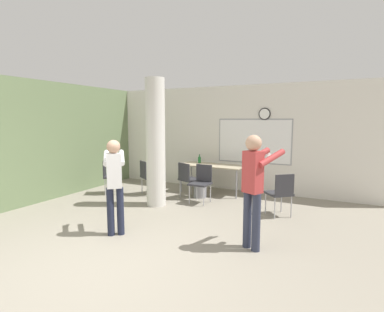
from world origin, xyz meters
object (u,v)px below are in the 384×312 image
chair_table_left (188,177)px  bottle_on_table (200,160)px  chair_by_left_wall (110,174)px  person_playing_front (114,179)px  chair_table_front (201,181)px  chair_near_pillar (148,175)px  folding_table (212,167)px  chair_mid_room (281,191)px  person_playing_side (254,183)px

chair_table_left → bottle_on_table: bearing=98.3°
chair_by_left_wall → person_playing_front: bearing=-46.3°
chair_table_front → chair_by_left_wall: (-2.46, -0.31, 0.00)m
chair_near_pillar → chair_table_front: bearing=-2.4°
person_playing_front → chair_near_pillar: bearing=113.4°
bottle_on_table → chair_by_left_wall: size_ratio=0.27×
folding_table → chair_mid_room: size_ratio=1.89×
person_playing_side → chair_table_front: bearing=132.1°
chair_table_left → chair_mid_room: bearing=-10.9°
bottle_on_table → person_playing_front: bearing=-87.8°
person_playing_side → chair_mid_room: bearing=87.0°
chair_table_front → bottle_on_table: bearing=117.4°
bottle_on_table → chair_table_front: bottle_on_table is taller
chair_by_left_wall → person_playing_side: 4.51m
chair_table_left → person_playing_side: size_ratio=0.51×
folding_table → chair_mid_room: (1.97, -1.21, -0.18)m
chair_table_front → chair_mid_room: same height
bottle_on_table → chair_mid_room: 2.79m
bottle_on_table → chair_near_pillar: (-0.93, -1.08, -0.31)m
bottle_on_table → chair_mid_room: (2.41, -1.37, -0.31)m
folding_table → chair_near_pillar: chair_near_pillar is taller
chair_table_front → chair_by_left_wall: 2.48m
person_playing_side → chair_near_pillar: bearing=148.7°
chair_by_left_wall → chair_mid_room: same height
chair_near_pillar → folding_table: bearing=33.7°
chair_table_front → person_playing_side: size_ratio=0.51×
chair_mid_room → bottle_on_table: bearing=150.4°
folding_table → chair_table_left: (-0.31, -0.77, -0.18)m
chair_table_front → chair_table_left: same height
bottle_on_table → person_playing_front: (0.13, -3.54, 0.11)m
chair_near_pillar → chair_mid_room: same height
chair_near_pillar → chair_table_left: bearing=8.0°
chair_table_left → folding_table: bearing=68.1°
folding_table → chair_table_left: size_ratio=1.89×
folding_table → person_playing_front: bearing=-95.3°
chair_table_front → person_playing_front: size_ratio=0.55×
person_playing_side → chair_by_left_wall: bearing=159.0°
chair_near_pillar → chair_mid_room: bearing=-4.9°
chair_mid_room → person_playing_front: 3.18m
chair_table_front → chair_by_left_wall: bearing=-172.9°
chair_table_left → person_playing_front: size_ratio=0.55×
bottle_on_table → chair_table_front: (0.59, -1.15, -0.31)m
chair_mid_room → person_playing_front: size_ratio=0.55×
chair_table_front → folding_table: bearing=98.6°
folding_table → chair_table_front: size_ratio=1.89×
chair_table_front → person_playing_front: (-0.46, -2.40, 0.42)m
person_playing_front → chair_mid_room: bearing=43.7°
folding_table → chair_table_left: 0.85m
chair_mid_room → chair_near_pillar: bearing=175.1°
bottle_on_table → chair_by_left_wall: bearing=-142.1°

